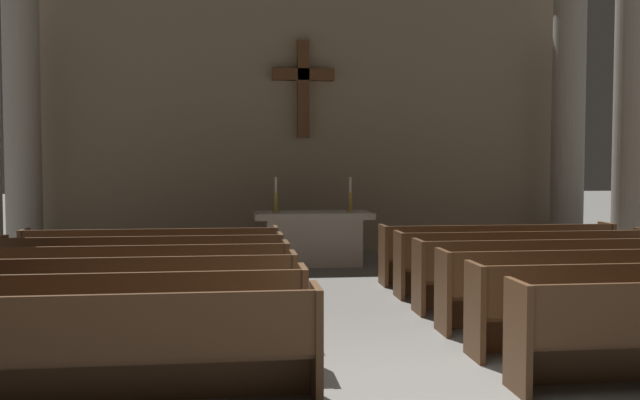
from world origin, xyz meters
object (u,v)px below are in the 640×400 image
(pew_left_row_2, at_px, (102,321))
(pew_left_row_6, at_px, (152,259))
(pew_right_row_4, at_px, (558,274))
(column_right_fourth, at_px, (568,119))
(altar, at_px, (313,237))
(candlestick_right, at_px, (350,200))
(pew_left_row_1, at_px, (77,351))
(column_left_fourth, at_px, (22,115))
(candlestick_left, at_px, (276,201))
(pew_left_row_3, at_px, (120,299))
(pew_right_row_6, at_px, (498,253))
(pew_left_row_4, at_px, (133,282))
(column_right_third, at_px, (633,111))
(pew_right_row_3, at_px, (599,288))
(pew_right_row_5, at_px, (525,263))
(pew_left_row_5, at_px, (144,269))

(pew_left_row_2, bearing_deg, pew_left_row_6, 90.00)
(pew_right_row_4, distance_m, column_right_fourth, 6.46)
(altar, xyz_separation_m, candlestick_right, (0.70, -0.00, 0.68))
(pew_left_row_1, relative_size, column_left_fourth, 0.65)
(candlestick_right, bearing_deg, candlestick_left, 180.00)
(pew_left_row_6, bearing_deg, pew_left_row_3, -90.00)
(pew_right_row_6, bearing_deg, pew_left_row_2, -141.74)
(pew_left_row_1, bearing_deg, pew_left_row_4, 90.00)
(pew_right_row_6, bearing_deg, pew_right_row_4, -90.00)
(pew_left_row_3, distance_m, column_right_third, 9.37)
(pew_right_row_3, bearing_deg, pew_right_row_5, 90.00)
(pew_right_row_6, relative_size, candlestick_right, 5.81)
(altar, relative_size, candlestick_left, 3.38)
(column_left_fourth, height_order, candlestick_right, column_left_fourth)
(pew_left_row_2, height_order, pew_right_row_3, same)
(pew_right_row_3, relative_size, altar, 1.72)
(pew_left_row_5, distance_m, candlestick_left, 4.00)
(pew_right_row_4, distance_m, column_right_third, 4.64)
(pew_left_row_3, relative_size, candlestick_left, 5.81)
(pew_right_row_6, xyz_separation_m, candlestick_left, (-3.41, 2.31, 0.74))
(column_left_fourth, relative_size, column_right_fourth, 1.00)
(candlestick_left, bearing_deg, column_right_third, -13.91)
(column_left_fourth, distance_m, altar, 5.97)
(pew_left_row_2, relative_size, pew_left_row_4, 1.00)
(pew_left_row_5, xyz_separation_m, candlestick_right, (3.41, 3.38, 0.74))
(pew_right_row_4, bearing_deg, column_right_fourth, 63.03)
(pew_left_row_3, bearing_deg, pew_left_row_6, 90.00)
(pew_left_row_1, distance_m, pew_left_row_2, 1.07)
(pew_right_row_4, height_order, pew_right_row_6, same)
(pew_right_row_3, bearing_deg, pew_left_row_6, 149.40)
(pew_right_row_5, bearing_deg, pew_right_row_4, -90.00)
(pew_right_row_6, bearing_deg, pew_left_row_1, -135.41)
(pew_left_row_6, relative_size, column_right_fourth, 0.65)
(pew_left_row_1, distance_m, column_left_fourth, 9.29)
(pew_left_row_2, bearing_deg, pew_left_row_1, -90.00)
(pew_left_row_2, bearing_deg, pew_right_row_4, 21.52)
(pew_left_row_3, xyz_separation_m, pew_right_row_3, (5.42, 0.00, 0.00))
(pew_left_row_3, distance_m, pew_left_row_4, 1.07)
(pew_left_row_5, bearing_deg, pew_right_row_3, -21.52)
(column_right_fourth, relative_size, altar, 2.65)
(column_right_fourth, bearing_deg, pew_left_row_5, -152.20)
(pew_left_row_1, xyz_separation_m, candlestick_right, (3.41, 7.65, 0.74))
(pew_left_row_2, bearing_deg, column_left_fourth, 110.00)
(pew_left_row_6, bearing_deg, candlestick_right, 34.13)
(altar, bearing_deg, pew_left_row_5, -128.72)
(candlestick_left, height_order, candlestick_right, same)
(pew_left_row_5, bearing_deg, pew_left_row_3, -90.00)
(pew_left_row_2, height_order, candlestick_left, candlestick_left)
(candlestick_right, bearing_deg, pew_left_row_4, -127.47)
(pew_right_row_4, relative_size, candlestick_right, 5.81)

